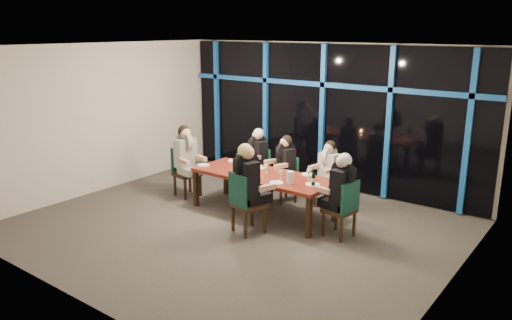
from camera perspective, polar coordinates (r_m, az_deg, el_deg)
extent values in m
plane|color=#4E4A45|center=(8.58, -2.43, -7.62)|extent=(7.00, 7.00, 0.00)
cube|color=silver|center=(10.57, 7.88, 5.04)|extent=(7.00, 0.04, 3.00)
cube|color=silver|center=(6.20, -20.47, -2.83)|extent=(7.00, 0.04, 3.00)
cube|color=silver|center=(10.66, -17.28, 4.59)|extent=(0.04, 6.00, 3.00)
cube|color=silver|center=(6.55, 21.83, -2.02)|extent=(0.04, 6.00, 3.00)
cube|color=white|center=(7.93, -2.67, 12.82)|extent=(7.00, 6.00, 0.04)
cube|color=black|center=(10.52, 7.72, 5.00)|extent=(6.86, 0.04, 2.94)
cube|color=#1551A4|center=(12.14, -4.47, 6.41)|extent=(0.10, 0.10, 2.94)
cube|color=#1551A4|center=(11.25, 1.12, 5.77)|extent=(0.10, 0.10, 2.94)
cube|color=#1551A4|center=(10.48, 7.58, 4.96)|extent=(0.10, 0.10, 2.94)
cube|color=#1551A4|center=(9.86, 14.94, 3.96)|extent=(0.10, 0.10, 2.94)
cube|color=#1551A4|center=(9.43, 23.10, 2.78)|extent=(0.10, 0.10, 2.94)
cube|color=#1551A4|center=(10.38, 7.71, 8.55)|extent=(6.86, 0.10, 0.10)
cube|color=#FF2D14|center=(10.22, 14.14, 8.08)|extent=(0.60, 0.05, 0.35)
cube|color=maroon|center=(8.94, 0.77, -1.78)|extent=(2.60, 1.00, 0.06)
cube|color=black|center=(9.49, -6.88, -3.25)|extent=(0.08, 0.08, 0.69)
cube|color=black|center=(8.07, 6.06, -6.57)|extent=(0.08, 0.08, 0.69)
cube|color=black|center=(10.11, -3.44, -2.03)|extent=(0.08, 0.08, 0.69)
cube|color=black|center=(8.79, 9.04, -4.84)|extent=(0.08, 0.08, 0.69)
cube|color=black|center=(10.20, 0.03, -1.41)|extent=(0.52, 0.52, 0.06)
cube|color=#174B3C|center=(10.25, 0.86, 0.12)|extent=(0.42, 0.16, 0.47)
cube|color=black|center=(10.30, -1.28, -2.55)|extent=(0.05, 0.05, 0.39)
cube|color=black|center=(10.04, -0.16, -3.01)|extent=(0.05, 0.05, 0.39)
cube|color=black|center=(10.49, 0.20, -2.22)|extent=(0.05, 0.05, 0.39)
cube|color=black|center=(10.24, 1.34, -2.66)|extent=(0.05, 0.05, 0.39)
cube|color=black|center=(9.66, 3.18, -2.41)|extent=(0.55, 0.55, 0.06)
cube|color=#174B3C|center=(9.69, 4.12, -0.84)|extent=(0.40, 0.21, 0.46)
cube|color=black|center=(9.78, 1.82, -3.54)|extent=(0.05, 0.05, 0.39)
cube|color=black|center=(9.51, 2.86, -4.09)|extent=(0.05, 0.05, 0.39)
cube|color=black|center=(9.95, 3.46, -3.23)|extent=(0.05, 0.05, 0.39)
cube|color=black|center=(9.69, 4.52, -3.76)|extent=(0.05, 0.05, 0.39)
cube|color=black|center=(9.43, 8.12, -3.03)|extent=(0.47, 0.47, 0.05)
cube|color=#174B3C|center=(9.50, 8.85, -1.40)|extent=(0.41, 0.11, 0.45)
cube|color=black|center=(9.48, 6.70, -4.27)|extent=(0.04, 0.04, 0.38)
cube|color=black|center=(9.29, 8.23, -4.73)|extent=(0.04, 0.04, 0.38)
cube|color=black|center=(9.72, 7.92, -3.83)|extent=(0.04, 0.04, 0.38)
cube|color=black|center=(9.53, 9.44, -4.27)|extent=(0.04, 0.04, 0.38)
cube|color=black|center=(10.05, -7.87, -1.60)|extent=(0.53, 0.53, 0.06)
cube|color=#174B3C|center=(10.14, -8.57, 0.12)|extent=(0.14, 0.46, 0.51)
cube|color=black|center=(9.88, -8.10, -3.38)|extent=(0.05, 0.05, 0.42)
cube|color=black|center=(10.07, -6.38, -2.95)|extent=(0.05, 0.05, 0.42)
cube|color=black|center=(10.17, -9.25, -2.89)|extent=(0.05, 0.05, 0.42)
cube|color=black|center=(10.36, -7.56, -2.49)|extent=(0.05, 0.05, 0.42)
cube|color=black|center=(8.16, 9.50, -5.70)|extent=(0.50, 0.50, 0.06)
cube|color=#174B3C|center=(7.96, 10.73, -4.25)|extent=(0.11, 0.45, 0.49)
cube|color=black|center=(8.47, 9.17, -6.60)|extent=(0.04, 0.04, 0.41)
cube|color=black|center=(8.21, 7.69, -7.27)|extent=(0.04, 0.04, 0.41)
cube|color=black|center=(8.29, 11.15, -7.20)|extent=(0.04, 0.04, 0.41)
cube|color=black|center=(8.02, 9.71, -7.91)|extent=(0.04, 0.04, 0.41)
cube|color=black|center=(8.20, -0.84, -5.13)|extent=(0.61, 0.61, 0.06)
cube|color=#174B3C|center=(7.99, -2.12, -3.49)|extent=(0.47, 0.21, 0.53)
cube|color=black|center=(8.24, 1.03, -6.92)|extent=(0.05, 0.05, 0.45)
cube|color=black|center=(8.54, -0.46, -6.13)|extent=(0.05, 0.05, 0.45)
cube|color=black|center=(8.04, -1.22, -7.48)|extent=(0.05, 0.05, 0.45)
cube|color=black|center=(8.34, -2.66, -6.65)|extent=(0.05, 0.05, 0.45)
cube|color=black|center=(10.11, -0.48, -1.01)|extent=(0.43, 0.47, 0.13)
cube|color=black|center=(10.12, 0.20, 0.80)|extent=(0.42, 0.32, 0.52)
cylinder|color=black|center=(10.07, 0.20, 1.94)|extent=(0.20, 0.40, 0.39)
sphere|color=tan|center=(10.02, 0.11, 2.86)|extent=(0.20, 0.20, 0.20)
sphere|color=silver|center=(10.04, 0.28, 3.04)|extent=(0.21, 0.21, 0.21)
cube|color=tan|center=(10.14, -1.45, 0.64)|extent=(0.15, 0.29, 0.07)
cube|color=tan|center=(9.85, -0.18, 0.22)|extent=(0.15, 0.29, 0.07)
cube|color=black|center=(9.58, 2.63, -1.98)|extent=(0.46, 0.49, 0.13)
cube|color=black|center=(9.57, 3.40, -0.11)|extent=(0.43, 0.35, 0.52)
cylinder|color=black|center=(9.52, 3.42, 1.07)|extent=(0.24, 0.39, 0.39)
sphere|color=tan|center=(9.47, 3.34, 2.03)|extent=(0.19, 0.19, 0.19)
sphere|color=black|center=(9.49, 3.53, 2.22)|extent=(0.21, 0.21, 0.21)
cube|color=tan|center=(9.61, 1.70, -0.17)|extent=(0.18, 0.28, 0.07)
cube|color=tan|center=(9.31, 2.87, -0.68)|extent=(0.18, 0.28, 0.07)
cube|color=silver|center=(9.33, 7.73, -2.65)|extent=(0.38, 0.43, 0.13)
cube|color=silver|center=(9.35, 8.35, -0.73)|extent=(0.39, 0.27, 0.50)
cylinder|color=silver|center=(9.30, 8.39, 0.44)|extent=(0.15, 0.39, 0.38)
sphere|color=tan|center=(9.25, 8.36, 1.40)|extent=(0.19, 0.19, 0.19)
sphere|color=black|center=(9.27, 8.50, 1.59)|extent=(0.21, 0.21, 0.21)
cube|color=tan|center=(9.30, 6.65, -0.80)|extent=(0.12, 0.28, 0.07)
cube|color=tan|center=(9.08, 8.39, -1.24)|extent=(0.12, 0.28, 0.07)
cube|color=black|center=(9.92, -7.50, -1.19)|extent=(0.49, 0.44, 0.14)
cube|color=black|center=(9.97, -8.09, 0.84)|extent=(0.32, 0.44, 0.57)
cylinder|color=black|center=(9.91, -8.14, 2.09)|extent=(0.44, 0.18, 0.42)
sphere|color=tan|center=(9.86, -8.11, 3.10)|extent=(0.21, 0.21, 0.21)
sphere|color=black|center=(9.89, -8.25, 3.31)|extent=(0.23, 0.23, 0.23)
cube|color=tan|center=(9.69, -8.25, -0.18)|extent=(0.31, 0.14, 0.08)
cube|color=tan|center=(9.91, -6.31, 0.23)|extent=(0.31, 0.14, 0.08)
cube|color=black|center=(8.19, 8.86, -4.86)|extent=(0.46, 0.41, 0.14)
cube|color=black|center=(8.00, 9.86, -2.93)|extent=(0.29, 0.42, 0.55)
cylinder|color=black|center=(7.94, 9.93, -1.44)|extent=(0.42, 0.16, 0.41)
sphere|color=tan|center=(7.90, 9.87, -0.17)|extent=(0.21, 0.21, 0.21)
sphere|color=silver|center=(7.87, 10.11, -0.02)|extent=(0.23, 0.23, 0.23)
cube|color=tan|center=(8.31, 9.30, -2.79)|extent=(0.30, 0.12, 0.08)
cube|color=tan|center=(8.00, 7.63, -3.41)|extent=(0.30, 0.12, 0.08)
cube|color=black|center=(8.23, -0.09, -4.26)|extent=(0.51, 0.55, 0.15)
cube|color=black|center=(8.03, -1.10, -2.12)|extent=(0.48, 0.38, 0.60)
cylinder|color=black|center=(7.96, -1.11, -0.51)|extent=(0.25, 0.46, 0.45)
sphere|color=tan|center=(7.93, -0.99, 0.84)|extent=(0.22, 0.22, 0.22)
sphere|color=tan|center=(7.90, -1.25, 1.03)|extent=(0.24, 0.24, 0.24)
cube|color=tan|center=(8.04, 1.26, -3.16)|extent=(0.18, 0.33, 0.09)
cube|color=tan|center=(8.38, -0.43, -2.42)|extent=(0.18, 0.33, 0.09)
cylinder|color=white|center=(9.80, -2.58, -0.07)|extent=(0.24, 0.24, 0.01)
cylinder|color=white|center=(9.28, 0.30, -0.90)|extent=(0.24, 0.24, 0.01)
cylinder|color=white|center=(8.91, 5.96, -1.66)|extent=(0.24, 0.24, 0.01)
cylinder|color=white|center=(9.52, -6.04, -0.58)|extent=(0.24, 0.24, 0.01)
cylinder|color=white|center=(8.37, 6.49, -2.77)|extent=(0.24, 0.24, 0.01)
cylinder|color=white|center=(8.41, 2.35, -2.60)|extent=(0.24, 0.24, 0.01)
cylinder|color=black|center=(8.28, 6.57, -2.25)|extent=(0.06, 0.06, 0.21)
cylinder|color=black|center=(8.24, 6.60, -1.27)|extent=(0.03, 0.03, 0.08)
cylinder|color=silver|center=(8.28, 6.57, -2.25)|extent=(0.07, 0.07, 0.06)
cylinder|color=white|center=(8.36, 3.92, -2.02)|extent=(0.12, 0.12, 0.22)
cylinder|color=white|center=(8.32, 4.30, -1.96)|extent=(0.02, 0.02, 0.15)
cylinder|color=#FAA74B|center=(8.92, -0.63, -1.53)|extent=(0.05, 0.05, 0.03)
cylinder|color=silver|center=(9.07, -0.91, -1.31)|extent=(0.06, 0.06, 0.01)
cylinder|color=silver|center=(9.06, -0.91, -1.02)|extent=(0.01, 0.01, 0.09)
cylinder|color=silver|center=(9.04, -0.91, -0.54)|extent=(0.06, 0.06, 0.06)
cylinder|color=silver|center=(9.00, 1.19, -1.45)|extent=(0.06, 0.06, 0.01)
cylinder|color=silver|center=(8.99, 1.19, -1.16)|extent=(0.01, 0.01, 0.09)
cylinder|color=silver|center=(8.97, 1.19, -0.70)|extent=(0.06, 0.06, 0.06)
cylinder|color=silver|center=(8.63, 2.79, -2.18)|extent=(0.06, 0.06, 0.01)
cylinder|color=silver|center=(8.62, 2.79, -1.88)|extent=(0.01, 0.01, 0.09)
cylinder|color=silver|center=(8.60, 2.80, -1.40)|extent=(0.06, 0.06, 0.06)
cylinder|color=silver|center=(9.34, -1.93, -0.84)|extent=(0.06, 0.06, 0.01)
cylinder|color=silver|center=(9.32, -1.93, -0.54)|extent=(0.01, 0.01, 0.10)
cylinder|color=silver|center=(9.30, -1.94, -0.06)|extent=(0.07, 0.07, 0.07)
cylinder|color=silver|center=(8.63, 6.05, -2.24)|extent=(0.07, 0.07, 0.01)
cylinder|color=silver|center=(8.62, 6.06, -1.87)|extent=(0.01, 0.01, 0.11)
cylinder|color=silver|center=(8.59, 6.08, -1.28)|extent=(0.07, 0.07, 0.08)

